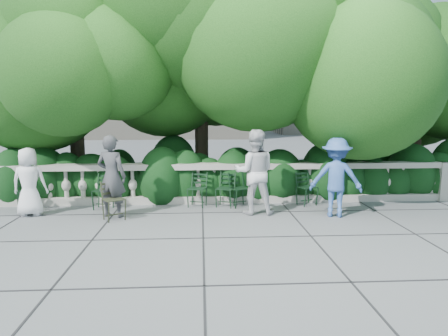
{
  "coord_description": "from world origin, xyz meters",
  "views": [
    {
      "loc": [
        -0.53,
        -8.03,
        2.33
      ],
      "look_at": [
        0.0,
        1.0,
        1.0
      ],
      "focal_mm": 32.0,
      "sensor_mm": 36.0,
      "label": 1
    }
  ],
  "objects": [
    {
      "name": "person_businessman",
      "position": [
        -4.3,
        0.83,
        0.76
      ],
      "size": [
        0.74,
        0.49,
        1.51
      ],
      "primitive_type": "imported",
      "rotation": [
        0.0,
        0.0,
        3.15
      ],
      "color": "white",
      "rests_on": "ground"
    },
    {
      "name": "shrub_hedge",
      "position": [
        0.0,
        3.0,
        0.0
      ],
      "size": [
        15.0,
        2.6,
        1.7
      ],
      "primitive_type": null,
      "color": "black",
      "rests_on": "ground"
    },
    {
      "name": "chair_weathered",
      "position": [
        -2.3,
        0.21,
        0.0
      ],
      "size": [
        0.63,
        0.64,
        0.84
      ],
      "primitive_type": null,
      "rotation": [
        0.0,
        0.0,
        0.57
      ],
      "color": "black",
      "rests_on": "ground"
    },
    {
      "name": "person_older_blue",
      "position": [
        2.41,
        0.37,
        0.86
      ],
      "size": [
        1.25,
        0.93,
        1.73
      ],
      "primitive_type": "imported",
      "rotation": [
        0.0,
        0.0,
        2.86
      ],
      "color": "#375EA7",
      "rests_on": "ground"
    },
    {
      "name": "chair_c",
      "position": [
        -2.86,
        1.16,
        0.0
      ],
      "size": [
        0.51,
        0.55,
        0.84
      ],
      "primitive_type": null,
      "rotation": [
        0.0,
        0.0,
        -0.17
      ],
      "color": "black",
      "rests_on": "ground"
    },
    {
      "name": "person_casual_man",
      "position": [
        0.66,
        0.71,
        0.95
      ],
      "size": [
        0.99,
        0.8,
        1.89
      ],
      "primitive_type": "imported",
      "rotation": [
        0.0,
        0.0,
        3.04
      ],
      "color": "silver",
      "rests_on": "ground"
    },
    {
      "name": "chair_d",
      "position": [
        0.45,
        1.22,
        0.0
      ],
      "size": [
        0.59,
        0.61,
        0.84
      ],
      "primitive_type": null,
      "rotation": [
        0.0,
        0.0,
        0.38
      ],
      "color": "black",
      "rests_on": "ground"
    },
    {
      "name": "person_woman_grey",
      "position": [
        -2.46,
        0.61,
        0.9
      ],
      "size": [
        0.75,
        0.6,
        1.79
      ],
      "primitive_type": "imported",
      "rotation": [
        0.0,
        0.0,
        2.84
      ],
      "color": "#3D3E42",
      "rests_on": "ground"
    },
    {
      "name": "ground",
      "position": [
        0.0,
        0.0,
        0.0
      ],
      "size": [
        90.0,
        90.0,
        0.0
      ],
      "primitive_type": "plane",
      "color": "#585B61",
      "rests_on": "ground"
    },
    {
      "name": "chair_a",
      "position": [
        -4.53,
        1.17,
        0.0
      ],
      "size": [
        0.59,
        0.61,
        0.84
      ],
      "primitive_type": null,
      "rotation": [
        0.0,
        0.0,
        0.38
      ],
      "color": "black",
      "rests_on": "ground"
    },
    {
      "name": "chair_b",
      "position": [
        -0.67,
        1.27,
        0.0
      ],
      "size": [
        0.57,
        0.59,
        0.84
      ],
      "primitive_type": null,
      "rotation": [
        0.0,
        0.0,
        -0.31
      ],
      "color": "black",
      "rests_on": "ground"
    },
    {
      "name": "tree_canopy",
      "position": [
        0.69,
        3.19,
        3.96
      ],
      "size": [
        15.04,
        6.52,
        6.78
      ],
      "color": "#3F3023",
      "rests_on": "ground"
    },
    {
      "name": "chair_e",
      "position": [
        0.0,
        1.23,
        0.0
      ],
      "size": [
        0.58,
        0.61,
        0.84
      ],
      "primitive_type": null,
      "rotation": [
        0.0,
        0.0,
        -0.37
      ],
      "color": "black",
      "rests_on": "ground"
    },
    {
      "name": "balustrade",
      "position": [
        0.0,
        1.8,
        0.49
      ],
      "size": [
        12.0,
        0.44,
        1.0
      ],
      "color": "#9E998E",
      "rests_on": "ground"
    },
    {
      "name": "chair_f",
      "position": [
        2.12,
        1.29,
        0.0
      ],
      "size": [
        0.6,
        0.62,
        0.84
      ],
      "primitive_type": null,
      "rotation": [
        0.0,
        0.0,
        0.42
      ],
      "color": "black",
      "rests_on": "ground"
    }
  ]
}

